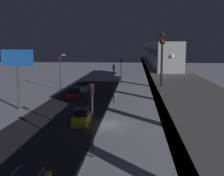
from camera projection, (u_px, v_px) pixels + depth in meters
ground_plane at (106, 125)px, 33.56m from camera, size 240.00×240.00×0.00m
avenue_asphalt at (56, 123)px, 34.08m from camera, size 11.00×80.68×0.01m
elevated_railway at (168, 79)px, 32.07m from camera, size 5.00×80.68×6.52m
subway_train at (155, 51)px, 56.53m from camera, size 2.94×55.47×3.40m
rail_signal at (162, 49)px, 20.03m from camera, size 0.36×0.41×4.00m
sedan_red at (74, 94)px, 50.14m from camera, size 1.91×4.72×1.97m
sedan_yellow_2 at (82, 118)px, 33.72m from camera, size 1.80×4.07×1.97m
sedan_white at (83, 87)px, 58.25m from camera, size 1.80×4.14×1.97m
traffic_light_near at (92, 110)px, 23.11m from camera, size 0.32×0.44×6.40m
traffic_light_mid at (114, 78)px, 45.12m from camera, size 0.32×0.44×6.40m
traffic_light_far at (121, 67)px, 67.13m from camera, size 0.32×0.44×6.40m
commercial_billboard at (18, 64)px, 40.58m from camera, size 4.80×0.36×8.90m
street_lamp_far at (61, 68)px, 58.47m from camera, size 1.35×0.44×7.65m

